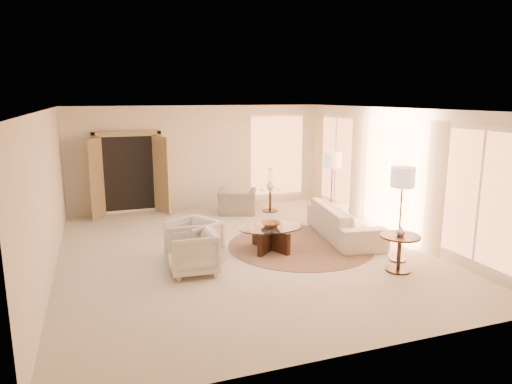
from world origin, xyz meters
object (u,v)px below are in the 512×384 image
object	(u,v)px
sofa	(344,221)
floor_lamp_near	(332,163)
end_table	(400,247)
side_table	(270,198)
side_vase	(270,185)
armchair_left	(194,238)
accent_chair	(237,198)
floor_lamp_far	(403,182)
armchair_right	(193,250)
end_vase	(401,231)
bowl	(271,224)
coffee_table	(271,235)

from	to	relation	value
sofa	floor_lamp_near	xyz separation A→B (m)	(0.24, 1.06, 1.13)
sofa	end_table	xyz separation A→B (m)	(-0.10, -2.07, 0.09)
side_table	side_vase	xyz separation A→B (m)	(-0.00, -0.00, 0.35)
armchair_left	floor_lamp_near	xyz separation A→B (m)	(3.63, 1.33, 1.07)
armchair_left	accent_chair	world-z (taller)	accent_chair
side_table	floor_lamp_far	bearing A→B (deg)	-78.14
floor_lamp_near	side_vase	distance (m)	2.04
armchair_right	accent_chair	world-z (taller)	accent_chair
floor_lamp_far	end_vase	world-z (taller)	floor_lamp_far
armchair_right	floor_lamp_near	world-z (taller)	floor_lamp_near
accent_chair	bowl	size ratio (longest dim) A/B	2.56
accent_chair	side_table	world-z (taller)	accent_chair
accent_chair	bowl	bearing A→B (deg)	105.45
sofa	floor_lamp_far	size ratio (longest dim) A/B	1.37
sofa	floor_lamp_far	world-z (taller)	floor_lamp_far
armchair_left	floor_lamp_near	bearing A→B (deg)	79.72
accent_chair	side_table	size ratio (longest dim) A/B	1.58
armchair_right	side_vase	distance (m)	4.64
coffee_table	end_table	bearing A→B (deg)	-46.09
armchair_left	floor_lamp_near	size ratio (longest dim) A/B	0.48
end_table	floor_lamp_far	bearing A→B (deg)	54.98
sofa	coffee_table	size ratio (longest dim) A/B	1.56
bowl	coffee_table	bearing A→B (deg)	0.00
side_table	bowl	bearing A→B (deg)	-110.91
accent_chair	armchair_right	bearing A→B (deg)	82.05
floor_lamp_far	end_vase	size ratio (longest dim) A/B	11.04
armchair_left	side_vase	world-z (taller)	side_vase
end_table	end_vase	bearing A→B (deg)	135.00
accent_chair	end_table	bearing A→B (deg)	127.09
coffee_table	end_vase	distance (m)	2.54
floor_lamp_near	side_vase	bearing A→B (deg)	119.84
floor_lamp_far	bowl	size ratio (longest dim) A/B	4.67
bowl	end_vase	size ratio (longest dim) A/B	2.36
armchair_right	accent_chair	xyz separation A→B (m)	(1.94, 3.70, 0.01)
armchair_left	coffee_table	world-z (taller)	armchair_left
armchair_right	floor_lamp_far	size ratio (longest dim) A/B	0.47
bowl	side_vase	world-z (taller)	side_vase
accent_chair	end_table	size ratio (longest dim) A/B	1.41
armchair_left	end_vase	bearing A→B (deg)	30.91
side_table	sofa	bearing A→B (deg)	-75.43
side_table	accent_chair	bearing A→B (deg)	176.36
armchair_right	side_vase	size ratio (longest dim) A/B	3.69
floor_lamp_far	end_vase	distance (m)	0.95
floor_lamp_far	end_vase	xyz separation A→B (m)	(-0.31, -0.44, -0.79)
armchair_left	side_table	bearing A→B (deg)	107.44
side_table	end_table	bearing A→B (deg)	-82.83
coffee_table	floor_lamp_near	distance (m)	2.73
armchair_right	bowl	bearing A→B (deg)	114.22
sofa	side_vase	world-z (taller)	side_vase
bowl	sofa	bearing A→B (deg)	8.44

